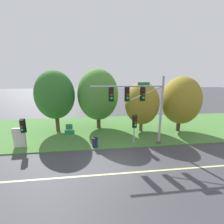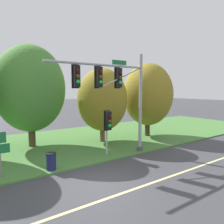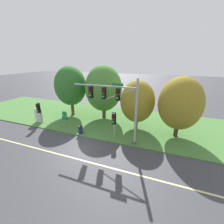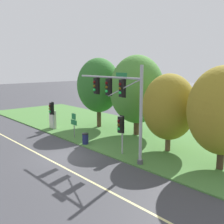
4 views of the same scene
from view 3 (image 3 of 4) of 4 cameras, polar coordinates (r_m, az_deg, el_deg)
The scene contains 13 objects.
ground_plane at distance 15.46m, azimuth -13.25°, elevation -13.87°, with size 160.00×160.00×0.00m, color #3D3D42.
lane_stripe at distance 14.67m, azimuth -15.93°, elevation -16.13°, with size 36.00×0.16×0.01m, color beige.
grass_verge at distance 21.89m, azimuth -1.29°, elevation -2.84°, with size 48.00×11.50×0.10m, color #477A38.
traffic_signal_mast at distance 14.78m, azimuth 1.25°, elevation 4.35°, with size 6.91×0.49×6.69m.
pedestrian_signal_near_kerb at distance 21.79m, azimuth -26.21°, elevation 0.93°, with size 0.46×0.55×2.90m.
pedestrian_signal_further_along at distance 16.00m, azimuth 0.66°, elevation -3.09°, with size 0.46×0.55×2.96m.
route_sign_post at distance 19.25m, azimuth -17.45°, elevation -2.11°, with size 0.92×0.08×2.31m.
tree_nearest_road at distance 23.36m, azimuth -15.53°, elevation 9.48°, with size 4.63×4.63×7.39m.
tree_left_of_mast at distance 21.27m, azimuth -3.22°, elevation 8.90°, with size 5.15×5.15×7.60m.
tree_behind_signpost at distance 18.24m, azimuth 9.64°, elevation 3.97°, with size 4.10×4.10×6.04m.
tree_mid_verge at distance 17.39m, azimuth 24.55°, elevation 2.93°, with size 4.56×4.56×6.69m.
info_kiosk at distance 22.87m, azimuth -26.16°, elevation -1.26°, with size 1.10×0.24×1.90m.
trash_bin at distance 18.01m, azimuth -11.91°, elevation -6.61°, with size 0.56×0.56×0.93m.
Camera 3 is at (7.69, -10.48, 8.37)m, focal length 24.00 mm.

